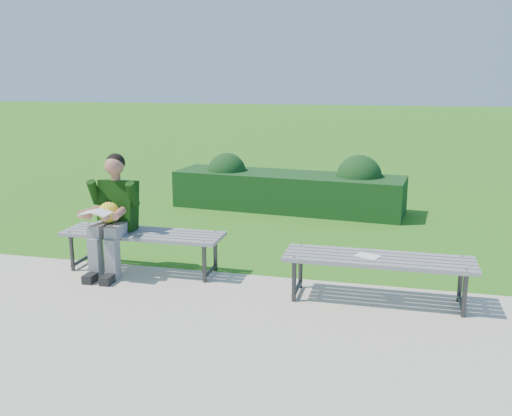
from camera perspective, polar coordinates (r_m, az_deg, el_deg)
ground at (r=6.35m, az=-1.36°, el=-6.80°), size 80.00×80.00×0.00m
walkway at (r=4.81m, az=-6.94°, el=-13.50°), size 30.00×3.50×0.02m
hedge at (r=9.42m, az=3.55°, el=2.04°), size 3.85×1.31×0.94m
bench_left at (r=6.46m, az=-11.24°, el=-2.84°), size 1.80×0.50×0.46m
bench_right at (r=5.60m, az=12.11°, el=-5.35°), size 1.80×0.50×0.46m
seated_boy at (r=6.44m, az=-14.13°, el=-0.30°), size 0.56×0.76×1.31m
paper_sheet at (r=5.59m, az=11.11°, el=-4.73°), size 0.26×0.23×0.01m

